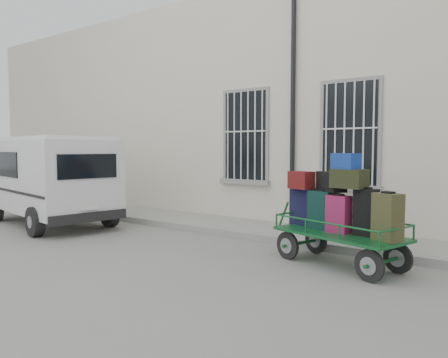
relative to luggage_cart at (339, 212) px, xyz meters
name	(u,v)px	position (x,y,z in m)	size (l,w,h in m)	color
ground	(178,247)	(-3.01, -0.62, -0.89)	(80.00, 80.00, 0.00)	slate
building	(305,112)	(-3.01, 4.87, 2.11)	(24.00, 5.15, 6.00)	beige
sidewalk	(241,227)	(-3.01, 1.58, -0.82)	(24.00, 1.70, 0.15)	gray
luggage_cart	(339,212)	(0.00, 0.00, 0.00)	(2.55, 1.53, 1.85)	black
van	(49,174)	(-7.47, -0.58, 0.38)	(4.65, 2.61, 2.22)	silver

